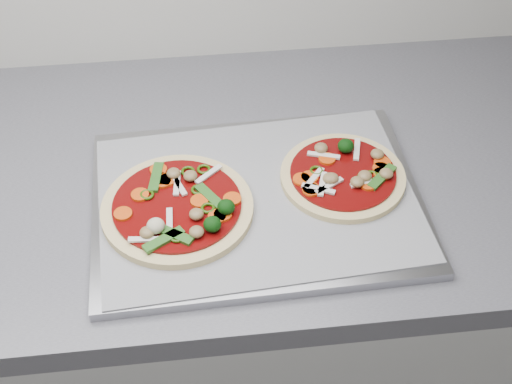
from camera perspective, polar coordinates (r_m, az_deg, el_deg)
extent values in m
cube|color=#B9B9B7|center=(1.43, -1.57, -11.90)|extent=(3.60, 0.60, 0.86)
cube|color=slate|center=(1.09, -2.03, 1.25)|extent=(3.60, 0.60, 0.04)
cube|color=#97979C|center=(1.01, 0.08, -0.77)|extent=(0.47, 0.35, 0.02)
cube|color=gray|center=(1.00, 0.08, -0.43)|extent=(0.46, 0.35, 0.00)
cylinder|color=#D8C186|center=(0.98, -6.31, -1.32)|extent=(0.27, 0.27, 0.01)
cylinder|color=#600708|center=(0.98, -6.34, -1.01)|extent=(0.23, 0.23, 0.00)
cube|color=silver|center=(0.93, -8.74, -3.77)|extent=(0.05, 0.01, 0.00)
torus|color=#264708|center=(1.02, -5.47, 1.67)|extent=(0.02, 0.02, 0.00)
ellipsoid|color=olive|center=(1.01, -5.28, 1.30)|extent=(0.03, 0.03, 0.01)
torus|color=#264708|center=(0.93, -6.35, -3.57)|extent=(0.03, 0.03, 0.00)
torus|color=#264708|center=(0.99, -4.66, 0.18)|extent=(0.03, 0.03, 0.00)
torus|color=#264708|center=(0.96, -3.87, -1.29)|extent=(0.02, 0.02, 0.00)
cube|color=#2F6A27|center=(0.94, -6.66, -3.35)|extent=(0.06, 0.04, 0.00)
cylinder|color=#D55B17|center=(1.03, -7.81, 1.77)|extent=(0.03, 0.03, 0.00)
cylinder|color=#D55B17|center=(1.01, -7.51, 0.82)|extent=(0.04, 0.04, 0.00)
cube|color=#2F6A27|center=(0.98, -3.63, -0.43)|extent=(0.04, 0.06, 0.00)
ellipsoid|color=olive|center=(0.94, -8.71, -3.22)|extent=(0.02, 0.02, 0.01)
ellipsoid|color=olive|center=(1.01, -6.61, 1.50)|extent=(0.03, 0.03, 0.01)
ellipsoid|color=#0C370B|center=(0.95, -2.41, -1.20)|extent=(0.03, 0.03, 0.02)
ellipsoid|color=#0C370B|center=(0.93, -3.52, -2.59)|extent=(0.03, 0.03, 0.02)
ellipsoid|color=olive|center=(0.95, -4.79, -1.77)|extent=(0.03, 0.03, 0.01)
cube|color=#2F6A27|center=(1.01, -8.00, 1.19)|extent=(0.02, 0.06, 0.00)
cube|color=silver|center=(1.01, -3.81, 1.42)|extent=(0.04, 0.04, 0.00)
cube|color=silver|center=(0.95, -6.94, -2.36)|extent=(0.01, 0.05, 0.00)
cube|color=#2F6A27|center=(0.93, -7.39, -3.80)|extent=(0.06, 0.04, 0.00)
torus|color=#264708|center=(0.99, -8.72, -0.21)|extent=(0.02, 0.02, 0.00)
cylinder|color=#D55B17|center=(0.98, -1.92, -0.56)|extent=(0.03, 0.03, 0.00)
ellipsoid|color=olive|center=(0.93, -4.78, -3.20)|extent=(0.03, 0.03, 0.01)
cylinder|color=#D55B17|center=(0.98, -4.55, -0.72)|extent=(0.03, 0.03, 0.00)
cylinder|color=#D55B17|center=(1.01, -7.08, 0.98)|extent=(0.03, 0.03, 0.00)
cube|color=silver|center=(1.00, -6.24, 0.63)|extent=(0.02, 0.05, 0.00)
torus|color=#264708|center=(1.02, -4.20, 1.82)|extent=(0.02, 0.02, 0.00)
ellipsoid|color=beige|center=(0.94, -8.03, -2.69)|extent=(0.03, 0.03, 0.02)
cylinder|color=#D55B17|center=(0.99, -9.27, -0.22)|extent=(0.03, 0.03, 0.00)
cube|color=silver|center=(1.00, -6.34, 0.70)|extent=(0.01, 0.05, 0.00)
cylinder|color=#D55B17|center=(0.95, -3.13, -1.97)|extent=(0.04, 0.04, 0.00)
cylinder|color=#D55B17|center=(0.97, -10.59, -1.72)|extent=(0.03, 0.03, 0.00)
cylinder|color=#D55B17|center=(1.01, -7.48, 1.01)|extent=(0.03, 0.03, 0.00)
cylinder|color=#D55B17|center=(0.96, -2.67, -1.81)|extent=(0.03, 0.03, 0.00)
cylinder|color=#D8C186|center=(1.03, 6.95, 1.25)|extent=(0.22, 0.22, 0.01)
cylinder|color=#600708|center=(1.03, 6.98, 1.51)|extent=(0.19, 0.19, 0.00)
cube|color=silver|center=(1.06, 8.07, 3.40)|extent=(0.02, 0.05, 0.00)
cylinder|color=#D55B17|center=(1.04, 5.70, 2.65)|extent=(0.03, 0.03, 0.00)
ellipsoid|color=olive|center=(1.01, 6.08, 1.11)|extent=(0.03, 0.03, 0.01)
ellipsoid|color=olive|center=(1.01, 5.91, 1.10)|extent=(0.03, 0.03, 0.01)
ellipsoid|color=olive|center=(1.05, 5.23, 3.53)|extent=(0.03, 0.03, 0.01)
torus|color=#264708|center=(1.02, 4.86, 1.71)|extent=(0.03, 0.03, 0.00)
torus|color=#264708|center=(1.02, 8.64, 1.21)|extent=(0.02, 0.02, 0.00)
cylinder|color=#D55B17|center=(1.01, 3.67, 1.01)|extent=(0.04, 0.04, 0.00)
cylinder|color=#D55B17|center=(1.05, 10.07, 2.32)|extent=(0.03, 0.03, 0.00)
cube|color=silver|center=(1.01, 4.65, 1.11)|extent=(0.04, 0.04, 0.00)
cylinder|color=#D55B17|center=(1.01, 8.99, 0.62)|extent=(0.03, 0.03, 0.00)
cube|color=#2F6A27|center=(1.02, 10.04, 1.21)|extent=(0.05, 0.05, 0.00)
cube|color=silver|center=(1.01, 8.84, 0.78)|extent=(0.05, 0.02, 0.00)
ellipsoid|color=olive|center=(1.01, 8.11, 0.81)|extent=(0.03, 0.03, 0.01)
torus|color=#264708|center=(1.02, 9.19, 1.31)|extent=(0.02, 0.02, 0.00)
cylinder|color=#D55B17|center=(1.01, 4.32, 1.18)|extent=(0.03, 0.03, 0.00)
cube|color=silver|center=(1.05, 5.43, 2.93)|extent=(0.05, 0.02, 0.00)
cylinder|color=#D55B17|center=(1.03, 10.04, 1.43)|extent=(0.03, 0.03, 0.00)
cylinder|color=#D55B17|center=(0.99, 4.43, 0.24)|extent=(0.03, 0.03, 0.00)
cylinder|color=#D55B17|center=(1.04, 9.97, 1.83)|extent=(0.03, 0.03, 0.00)
ellipsoid|color=olive|center=(1.05, 9.68, 3.01)|extent=(0.03, 0.03, 0.01)
ellipsoid|color=#0C370B|center=(1.05, 7.20, 3.68)|extent=(0.03, 0.03, 0.02)
ellipsoid|color=olive|center=(1.02, 10.38, 1.47)|extent=(0.03, 0.03, 0.01)
cylinder|color=#D55B17|center=(0.99, 4.42, 0.16)|extent=(0.03, 0.03, 0.00)
cube|color=silver|center=(0.99, 5.02, 0.25)|extent=(0.05, 0.03, 0.00)
cube|color=silver|center=(1.00, 5.33, 0.64)|extent=(0.02, 0.05, 0.00)
cube|color=silver|center=(1.00, 5.87, 0.49)|extent=(0.05, 0.03, 0.00)
ellipsoid|color=olive|center=(1.02, 8.71, 1.29)|extent=(0.02, 0.02, 0.01)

